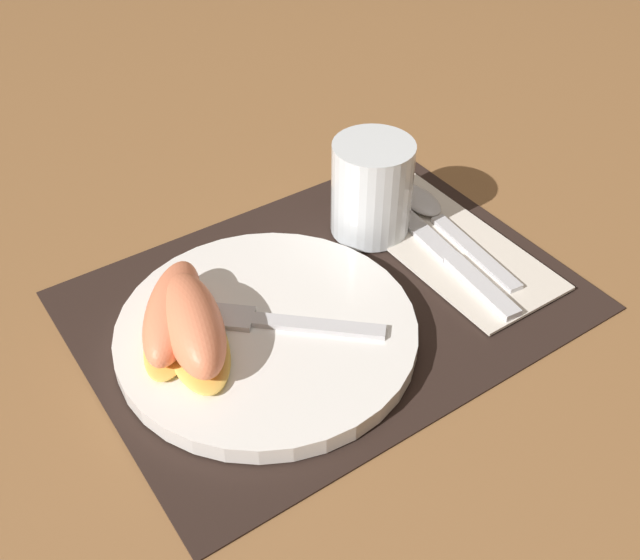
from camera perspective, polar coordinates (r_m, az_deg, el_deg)
ground_plane at (r=0.67m, az=0.60°, el=-1.66°), size 3.00×3.00×0.00m
placemat at (r=0.67m, az=0.60°, el=-1.53°), size 0.43×0.31×0.00m
plate at (r=0.63m, az=-4.07°, el=-3.99°), size 0.25×0.25×0.02m
juice_glass at (r=0.73m, az=3.95°, el=6.59°), size 0.08×0.08×0.10m
napkin at (r=0.74m, az=9.53°, el=2.81°), size 0.11×0.23×0.00m
knife at (r=0.72m, az=9.18°, el=2.37°), size 0.04×0.23×0.01m
spoon at (r=0.77m, az=8.60°, el=5.10°), size 0.04×0.19×0.01m
fork at (r=0.62m, az=-4.47°, el=-3.07°), size 0.15×0.14×0.00m
citrus_wedge_0 at (r=0.62m, az=-11.13°, el=-2.56°), size 0.11×0.13×0.04m
citrus_wedge_1 at (r=0.60m, az=-9.71°, el=-3.42°), size 0.08×0.13×0.05m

